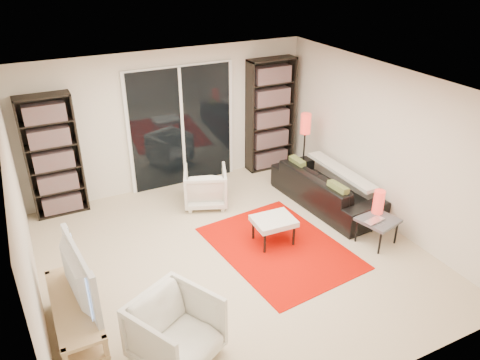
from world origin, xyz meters
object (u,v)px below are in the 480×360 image
object	(u,v)px
bookshelf_left	(53,157)
tv_stand	(77,319)
armchair_back	(205,187)
floor_lamp	(305,131)
sofa	(326,188)
ottoman	(274,222)
side_table	(378,221)
bookshelf_right	(270,115)
armchair_front	(176,330)

from	to	relation	value
bookshelf_left	tv_stand	xyz separation A→B (m)	(-0.23, -2.92, -0.71)
armchair_back	floor_lamp	world-z (taller)	floor_lamp
sofa	ottoman	world-z (taller)	sofa
bookshelf_left	tv_stand	bearing A→B (deg)	-94.56
ottoman	side_table	distance (m)	1.49
side_table	tv_stand	bearing A→B (deg)	179.57
sofa	floor_lamp	distance (m)	1.11
tv_stand	sofa	bearing A→B (deg)	16.20
bookshelf_left	side_table	bearing A→B (deg)	-36.79
bookshelf_right	ottoman	size ratio (longest dim) A/B	3.49
armchair_back	side_table	world-z (taller)	armchair_back
ottoman	sofa	bearing A→B (deg)	23.38
sofa	side_table	distance (m)	1.25
tv_stand	armchair_back	xyz separation A→B (m)	(2.41, 2.12, 0.06)
bookshelf_left	ottoman	size ratio (longest dim) A/B	3.24
sofa	floor_lamp	world-z (taller)	floor_lamp
bookshelf_left	sofa	size ratio (longest dim) A/B	0.95
bookshelf_left	bookshelf_right	size ratio (longest dim) A/B	0.93
tv_stand	sofa	world-z (taller)	sofa
sofa	floor_lamp	xyz separation A→B (m)	(0.11, 0.86, 0.68)
ottoman	bookshelf_right	bearing A→B (deg)	61.57
bookshelf_right	side_table	size ratio (longest dim) A/B	3.48
ottoman	side_table	xyz separation A→B (m)	(1.33, -0.67, 0.01)
sofa	armchair_back	world-z (taller)	armchair_back
bookshelf_left	ottoman	bearing A→B (deg)	-41.13
tv_stand	side_table	size ratio (longest dim) A/B	2.27
sofa	side_table	bearing A→B (deg)	175.10
side_table	floor_lamp	distance (m)	2.20
floor_lamp	tv_stand	bearing A→B (deg)	-154.19
armchair_back	armchair_front	distance (m)	3.25
bookshelf_right	ottoman	distance (m)	2.69
bookshelf_right	tv_stand	size ratio (longest dim) A/B	1.53
bookshelf_right	armchair_back	size ratio (longest dim) A/B	2.99
ottoman	side_table	bearing A→B (deg)	-26.65
armchair_front	floor_lamp	distance (m)	4.48
ottoman	side_table	size ratio (longest dim) A/B	1.00
armchair_front	side_table	bearing A→B (deg)	-15.12
tv_stand	floor_lamp	world-z (taller)	floor_lamp
floor_lamp	armchair_front	bearing A→B (deg)	-140.45
bookshelf_right	side_table	bearing A→B (deg)	-88.12
armchair_front	floor_lamp	size ratio (longest dim) A/B	0.61
sofa	armchair_back	xyz separation A→B (m)	(-1.77, 0.91, 0.02)
floor_lamp	side_table	bearing A→B (deg)	-93.17
bookshelf_right	tv_stand	xyz separation A→B (m)	(-4.08, -2.92, -0.79)
bookshelf_right	armchair_back	distance (m)	1.99
side_table	floor_lamp	size ratio (longest dim) A/B	0.46
side_table	bookshelf_left	bearing A→B (deg)	143.21
floor_lamp	sofa	bearing A→B (deg)	-97.28
sofa	armchair_back	size ratio (longest dim) A/B	2.92
floor_lamp	armchair_back	bearing A→B (deg)	178.69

